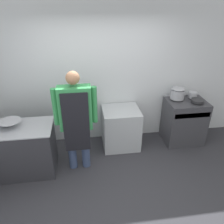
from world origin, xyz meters
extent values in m
plane|color=#2D2D33|center=(0.00, 0.00, 0.00)|extent=(14.00, 14.00, 0.00)
cube|color=silver|center=(0.00, 1.66, 1.35)|extent=(8.00, 0.05, 2.70)
cube|color=#2D2D33|center=(-1.47, 0.76, 0.43)|extent=(1.05, 0.64, 0.86)
cube|color=#9EA0A8|center=(-1.47, 0.76, 0.87)|extent=(1.10, 0.67, 0.02)
cube|color=#38383D|center=(1.64, 1.28, 0.46)|extent=(0.77, 0.61, 0.92)
cube|color=#9EA0A8|center=(1.64, 0.99, 0.75)|extent=(0.71, 0.03, 0.10)
cube|color=#9EA0A8|center=(1.64, 1.57, 0.93)|extent=(0.77, 0.03, 0.02)
cube|color=#A8ADB2|center=(0.31, 1.29, 0.40)|extent=(0.72, 0.65, 0.81)
cube|color=silver|center=(0.31, 0.97, 0.44)|extent=(0.61, 0.02, 0.57)
cylinder|color=#38476B|center=(-0.65, 0.73, 0.41)|extent=(0.14, 0.14, 0.82)
cylinder|color=#38476B|center=(-0.41, 0.73, 0.41)|extent=(0.14, 0.14, 0.82)
cube|color=#338C4C|center=(-0.53, 0.73, 1.18)|extent=(0.52, 0.22, 0.72)
cube|color=black|center=(-0.53, 0.61, 0.97)|extent=(0.42, 0.02, 1.03)
cylinder|color=#338C4C|center=(-0.83, 0.73, 1.22)|extent=(0.09, 0.09, 0.61)
cylinder|color=#338C4C|center=(-0.22, 0.73, 1.22)|extent=(0.09, 0.09, 0.61)
sphere|color=#9E7051|center=(-0.53, 0.73, 1.67)|extent=(0.21, 0.21, 0.21)
cone|color=#9EA0A8|center=(-1.58, 0.80, 0.93)|extent=(0.35, 0.35, 0.11)
cone|color=#9EA0A8|center=(-1.72, 0.87, 0.92)|extent=(0.23, 0.23, 0.08)
cylinder|color=#9EA0A8|center=(1.46, 1.38, 1.03)|extent=(0.27, 0.27, 0.19)
ellipsoid|color=#9EA0A8|center=(1.46, 1.38, 1.14)|extent=(0.27, 0.27, 0.05)
cylinder|color=#262628|center=(1.79, 1.17, 0.96)|extent=(0.24, 0.24, 0.05)
cylinder|color=#9EA0A8|center=(1.79, 1.38, 0.99)|extent=(0.16, 0.16, 0.12)
camera|label=1|loc=(-0.38, -2.40, 2.71)|focal=35.00mm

